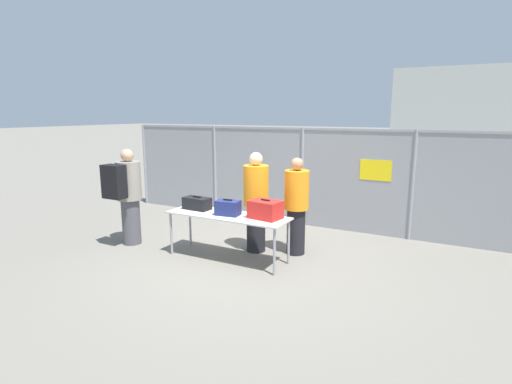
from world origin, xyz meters
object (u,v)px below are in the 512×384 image
at_px(suitcase_navy, 228,208).
at_px(inspection_table, 228,218).
at_px(traveler_hooded, 127,193).
at_px(security_worker_far, 296,205).
at_px(suitcase_red, 265,210).
at_px(suitcase_black, 197,203).
at_px(security_worker_near, 256,201).
at_px(utility_trailer, 426,198).

bearing_deg(suitcase_navy, inspection_table, 133.20).
xyz_separation_m(inspection_table, traveler_hooded, (-2.01, -0.22, 0.26)).
height_order(inspection_table, security_worker_far, security_worker_far).
height_order(suitcase_navy, suitcase_red, suitcase_red).
height_order(inspection_table, traveler_hooded, traveler_hooded).
distance_m(suitcase_black, security_worker_near, 1.01).
relative_size(security_worker_near, security_worker_far, 1.05).
distance_m(security_worker_near, utility_trailer, 4.84).
height_order(security_worker_near, security_worker_far, security_worker_near).
bearing_deg(inspection_table, traveler_hooded, -173.86).
bearing_deg(suitcase_navy, suitcase_black, 173.01).
bearing_deg(inspection_table, security_worker_far, 41.28).
relative_size(security_worker_near, utility_trailer, 0.44).
bearing_deg(utility_trailer, security_worker_near, -119.33).
relative_size(inspection_table, utility_trailer, 0.52).
xyz_separation_m(suitcase_navy, utility_trailer, (2.56, 4.79, -0.48)).
height_order(suitcase_black, suitcase_red, suitcase_red).
height_order(traveler_hooded, security_worker_near, traveler_hooded).
xyz_separation_m(suitcase_navy, security_worker_far, (0.86, 0.80, -0.02)).
relative_size(traveler_hooded, security_worker_near, 1.01).
height_order(suitcase_black, security_worker_far, security_worker_far).
xyz_separation_m(suitcase_red, security_worker_far, (0.24, 0.70, -0.05)).
height_order(suitcase_navy, security_worker_far, security_worker_far).
xyz_separation_m(suitcase_black, traveler_hooded, (-1.35, -0.28, 0.10)).
bearing_deg(inspection_table, suitcase_black, 174.71).
bearing_deg(security_worker_far, inspection_table, 16.81).
distance_m(suitcase_navy, traveler_hooded, 2.04).
relative_size(security_worker_far, utility_trailer, 0.42).
bearing_deg(utility_trailer, suitcase_navy, -118.07).
distance_m(suitcase_navy, security_worker_near, 0.63).
bearing_deg(suitcase_black, utility_trailer, 55.54).
distance_m(inspection_table, suitcase_red, 0.68).
bearing_deg(inspection_table, utility_trailer, 61.62).
bearing_deg(traveler_hooded, inspection_table, -10.03).
height_order(inspection_table, suitcase_black, suitcase_black).
distance_m(inspection_table, security_worker_far, 1.19).
relative_size(suitcase_navy, security_worker_far, 0.24).
xyz_separation_m(suitcase_black, suitcase_red, (1.30, 0.02, 0.04)).
relative_size(suitcase_navy, traveler_hooded, 0.23).
distance_m(suitcase_black, traveler_hooded, 1.38).
xyz_separation_m(traveler_hooded, security_worker_near, (2.22, 0.79, -0.07)).
xyz_separation_m(security_worker_near, security_worker_far, (0.67, 0.20, -0.04)).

